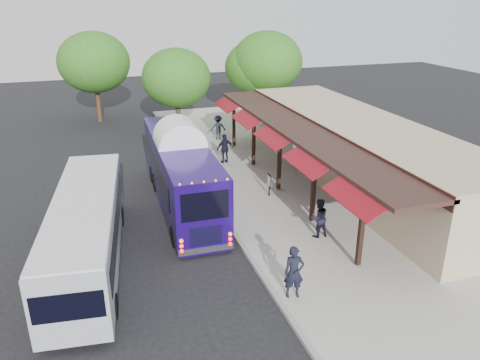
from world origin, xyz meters
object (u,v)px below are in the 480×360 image
object	(u,v)px
ped_a	(294,272)
sign_board	(269,182)
coach_bus	(181,170)
ped_b	(319,218)
city_bus	(87,228)
ped_d	(218,127)
ped_c	(225,149)

from	to	relation	value
ped_a	sign_board	size ratio (longest dim) A/B	1.64
coach_bus	ped_b	xyz separation A→B (m)	(4.85, -5.41, -0.86)
ped_a	city_bus	bearing A→B (deg)	156.83
city_bus	ped_a	bearing A→B (deg)	-28.67
coach_bus	ped_d	distance (m)	11.02
ped_d	coach_bus	bearing A→B (deg)	67.24
city_bus	ped_c	distance (m)	12.49
sign_board	ped_a	bearing A→B (deg)	-100.82
ped_d	sign_board	bearing A→B (deg)	91.16
ped_a	sign_board	bearing A→B (deg)	86.12
ped_b	sign_board	size ratio (longest dim) A/B	1.50
ped_b	sign_board	bearing A→B (deg)	-87.40
city_bus	ped_a	size ratio (longest dim) A/B	5.57
coach_bus	ped_a	size ratio (longest dim) A/B	5.76
city_bus	ped_a	xyz separation A→B (m)	(6.64, -4.69, -0.45)
city_bus	ped_b	xyz separation A→B (m)	(9.44, -1.04, -0.53)
city_bus	sign_board	world-z (taller)	city_bus
city_bus	ped_a	distance (m)	8.14
sign_board	ped_d	bearing A→B (deg)	93.89
ped_c	sign_board	size ratio (longest dim) A/B	1.58
coach_bus	ped_c	xyz separation A→B (m)	(3.71, 4.94, -0.81)
ped_a	ped_b	size ratio (longest dim) A/B	1.09
ped_a	ped_b	bearing A→B (deg)	64.51
sign_board	city_bus	bearing A→B (deg)	-152.68
coach_bus	ped_d	size ratio (longest dim) A/B	6.27
ped_a	ped_b	xyz separation A→B (m)	(2.80, 3.64, -0.08)
coach_bus	ped_b	world-z (taller)	coach_bus
coach_bus	ped_d	xyz separation A→B (m)	(4.67, 9.94, -0.85)
coach_bus	ped_d	bearing A→B (deg)	66.31
ped_b	ped_c	world-z (taller)	ped_c
coach_bus	city_bus	size ratio (longest dim) A/B	1.03
coach_bus	sign_board	distance (m)	4.59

